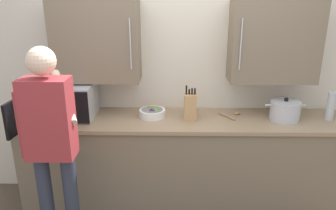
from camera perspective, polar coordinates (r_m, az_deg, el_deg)
The scene contains 9 objects.
back_wall_tiled at distance 3.19m, azimuth 2.83°, elevation 8.00°, with size 4.15×0.44×2.71m.
counter_unit at distance 3.23m, azimuth 2.72°, elevation -10.06°, with size 3.07×0.63×0.92m.
microwave_oven at distance 3.18m, azimuth -18.01°, elevation 0.71°, with size 0.57×0.79×0.32m.
knife_block at distance 2.99m, azimuth 3.93°, elevation -0.20°, with size 0.11×0.15×0.33m.
stock_pot at distance 3.17m, azimuth 19.93°, elevation -0.88°, with size 0.37×0.28×0.21m.
fruit_bowl at distance 3.07m, azimuth -2.78°, elevation -1.31°, with size 0.25×0.25×0.09m.
thermos_flask at distance 3.32m, azimuth 26.76°, elevation -0.13°, with size 0.08×0.08×0.27m.
wooden_spoon at distance 3.16m, azimuth 11.25°, elevation -1.70°, with size 0.22×0.21×0.02m.
person_figure at distance 2.53m, azimuth -19.94°, elevation -5.72°, with size 0.44×0.55×1.70m.
Camera 1 is at (-0.10, -2.14, 2.02)m, focal length 34.55 mm.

